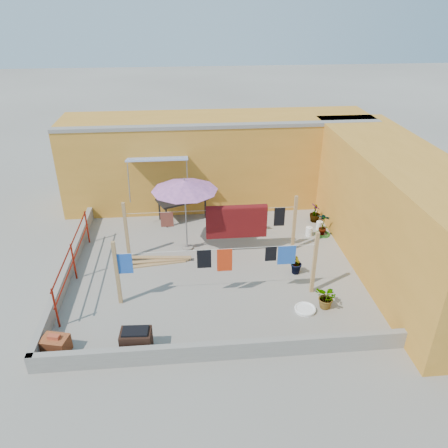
{
  "coord_description": "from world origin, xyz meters",
  "views": [
    {
      "loc": [
        -0.7,
        -10.59,
        7.02
      ],
      "look_at": [
        0.32,
        0.3,
        1.25
      ],
      "focal_mm": 35.0,
      "sensor_mm": 36.0,
      "label": 1
    }
  ],
  "objects_px": {
    "water_jug_a": "(309,231)",
    "brazier": "(136,341)",
    "water_jug_b": "(319,225)",
    "patio_umbrella": "(184,186)",
    "white_basin": "(305,309)",
    "plant_back_a": "(247,220)",
    "brick_stack": "(56,345)",
    "green_hose": "(322,234)",
    "outdoor_table": "(182,201)"
  },
  "relations": [
    {
      "from": "outdoor_table",
      "to": "white_basin",
      "type": "distance_m",
      "value": 6.18
    },
    {
      "from": "green_hose",
      "to": "patio_umbrella",
      "type": "bearing_deg",
      "value": -174.04
    },
    {
      "from": "patio_umbrella",
      "to": "white_basin",
      "type": "distance_m",
      "value": 4.84
    },
    {
      "from": "water_jug_b",
      "to": "white_basin",
      "type": "bearing_deg",
      "value": -110.69
    },
    {
      "from": "brick_stack",
      "to": "water_jug_b",
      "type": "distance_m",
      "value": 8.96
    },
    {
      "from": "patio_umbrella",
      "to": "white_basin",
      "type": "bearing_deg",
      "value": -48.99
    },
    {
      "from": "brick_stack",
      "to": "plant_back_a",
      "type": "xyz_separation_m",
      "value": [
        4.96,
        5.17,
        0.2
      ]
    },
    {
      "from": "patio_umbrella",
      "to": "brick_stack",
      "type": "bearing_deg",
      "value": -125.09
    },
    {
      "from": "brick_stack",
      "to": "green_hose",
      "type": "relative_size",
      "value": 1.31
    },
    {
      "from": "plant_back_a",
      "to": "white_basin",
      "type": "bearing_deg",
      "value": -78.49
    },
    {
      "from": "brazier",
      "to": "green_hose",
      "type": "xyz_separation_m",
      "value": [
        5.63,
        4.8,
        -0.26
      ]
    },
    {
      "from": "brick_stack",
      "to": "plant_back_a",
      "type": "relative_size",
      "value": 0.78
    },
    {
      "from": "green_hose",
      "to": "plant_back_a",
      "type": "xyz_separation_m",
      "value": [
        -2.44,
        0.5,
        0.38
      ]
    },
    {
      "from": "brazier",
      "to": "plant_back_a",
      "type": "bearing_deg",
      "value": 58.94
    },
    {
      "from": "outdoor_table",
      "to": "green_hose",
      "type": "xyz_separation_m",
      "value": [
        4.56,
        -1.6,
        -0.67
      ]
    },
    {
      "from": "patio_umbrella",
      "to": "water_jug_a",
      "type": "distance_m",
      "value": 4.46
    },
    {
      "from": "outdoor_table",
      "to": "green_hose",
      "type": "bearing_deg",
      "value": -19.27
    },
    {
      "from": "water_jug_a",
      "to": "brazier",
      "type": "bearing_deg",
      "value": -137.18
    },
    {
      "from": "patio_umbrella",
      "to": "water_jug_a",
      "type": "relative_size",
      "value": 6.97
    },
    {
      "from": "brazier",
      "to": "water_jug_b",
      "type": "xyz_separation_m",
      "value": [
        5.63,
        5.18,
        -0.15
      ]
    },
    {
      "from": "outdoor_table",
      "to": "green_hose",
      "type": "distance_m",
      "value": 4.88
    },
    {
      "from": "brick_stack",
      "to": "water_jug_a",
      "type": "distance_m",
      "value": 8.36
    },
    {
      "from": "white_basin",
      "to": "water_jug_a",
      "type": "xyz_separation_m",
      "value": [
        1.11,
        3.77,
        0.1
      ]
    },
    {
      "from": "white_basin",
      "to": "brazier",
      "type": "bearing_deg",
      "value": -165.82
    },
    {
      "from": "outdoor_table",
      "to": "water_jug_a",
      "type": "height_order",
      "value": "outdoor_table"
    },
    {
      "from": "water_jug_b",
      "to": "outdoor_table",
      "type": "bearing_deg",
      "value": 165.12
    },
    {
      "from": "brazier",
      "to": "brick_stack",
      "type": "bearing_deg",
      "value": 175.7
    },
    {
      "from": "water_jug_b",
      "to": "patio_umbrella",
      "type": "bearing_deg",
      "value": -169.21
    },
    {
      "from": "patio_umbrella",
      "to": "plant_back_a",
      "type": "distance_m",
      "value": 2.8
    },
    {
      "from": "patio_umbrella",
      "to": "brick_stack",
      "type": "height_order",
      "value": "patio_umbrella"
    },
    {
      "from": "water_jug_b",
      "to": "green_hose",
      "type": "height_order",
      "value": "water_jug_b"
    },
    {
      "from": "patio_umbrella",
      "to": "green_hose",
      "type": "xyz_separation_m",
      "value": [
        4.45,
        0.46,
        -2.08
      ]
    },
    {
      "from": "brick_stack",
      "to": "green_hose",
      "type": "height_order",
      "value": "brick_stack"
    },
    {
      "from": "white_basin",
      "to": "patio_umbrella",
      "type": "bearing_deg",
      "value": 131.01
    },
    {
      "from": "water_jug_a",
      "to": "white_basin",
      "type": "bearing_deg",
      "value": -106.38
    },
    {
      "from": "brazier",
      "to": "water_jug_a",
      "type": "height_order",
      "value": "brazier"
    },
    {
      "from": "plant_back_a",
      "to": "green_hose",
      "type": "bearing_deg",
      "value": -11.59
    },
    {
      "from": "patio_umbrella",
      "to": "brazier",
      "type": "bearing_deg",
      "value": -105.3
    },
    {
      "from": "water_jug_b",
      "to": "brazier",
      "type": "bearing_deg",
      "value": -137.38
    },
    {
      "from": "patio_umbrella",
      "to": "plant_back_a",
      "type": "height_order",
      "value": "patio_umbrella"
    },
    {
      "from": "patio_umbrella",
      "to": "outdoor_table",
      "type": "xyz_separation_m",
      "value": [
        -0.12,
        2.06,
        -1.41
      ]
    },
    {
      "from": "brick_stack",
      "to": "brazier",
      "type": "bearing_deg",
      "value": -4.3
    },
    {
      "from": "patio_umbrella",
      "to": "brazier",
      "type": "height_order",
      "value": "patio_umbrella"
    },
    {
      "from": "white_basin",
      "to": "green_hose",
      "type": "xyz_separation_m",
      "value": [
        1.57,
        3.77,
        -0.02
      ]
    },
    {
      "from": "patio_umbrella",
      "to": "white_basin",
      "type": "xyz_separation_m",
      "value": [
        2.88,
        -3.31,
        -2.06
      ]
    },
    {
      "from": "green_hose",
      "to": "plant_back_a",
      "type": "distance_m",
      "value": 2.52
    },
    {
      "from": "white_basin",
      "to": "water_jug_b",
      "type": "bearing_deg",
      "value": 69.31
    },
    {
      "from": "brick_stack",
      "to": "outdoor_table",
      "type": "bearing_deg",
      "value": 65.63
    },
    {
      "from": "patio_umbrella",
      "to": "brick_stack",
      "type": "relative_size",
      "value": 3.73
    },
    {
      "from": "green_hose",
      "to": "outdoor_table",
      "type": "bearing_deg",
      "value": 160.73
    }
  ]
}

